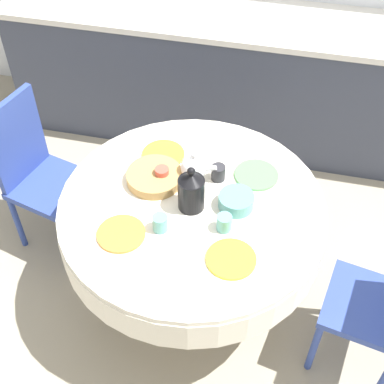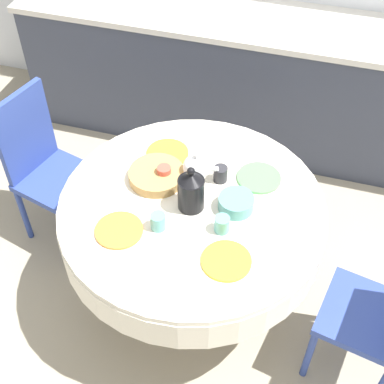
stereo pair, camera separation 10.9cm
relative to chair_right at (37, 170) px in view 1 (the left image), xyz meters
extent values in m
plane|color=#9E937F|center=(0.97, -0.26, -0.54)|extent=(12.00, 12.00, 0.00)
cube|color=#383D4C|center=(0.97, 1.23, -0.08)|extent=(3.20, 0.60, 0.92)
cube|color=beige|center=(0.97, 1.23, 0.40)|extent=(3.24, 0.64, 0.04)
cylinder|color=brown|center=(0.97, -0.26, -0.52)|extent=(0.44, 0.44, 0.04)
cylinder|color=brown|center=(0.97, -0.26, -0.24)|extent=(0.11, 0.11, 0.51)
cylinder|color=silver|center=(0.97, -0.26, 0.10)|extent=(1.30, 1.30, 0.18)
cylinder|color=silver|center=(0.97, -0.26, 0.21)|extent=(1.29, 1.29, 0.03)
cube|color=#2D428E|center=(1.87, -0.43, -0.09)|extent=(0.47, 0.47, 0.04)
cylinder|color=#2D428E|center=(1.66, -0.57, -0.32)|extent=(0.04, 0.04, 0.42)
cylinder|color=#2D428E|center=(1.73, -0.23, -0.32)|extent=(0.04, 0.04, 0.42)
cube|color=#2D428E|center=(0.08, -0.02, -0.09)|extent=(0.49, 0.49, 0.04)
cube|color=#2D428E|center=(-0.10, 0.03, 0.19)|extent=(0.13, 0.38, 0.52)
cylinder|color=#2D428E|center=(0.30, 0.10, -0.32)|extent=(0.04, 0.04, 0.42)
cylinder|color=#2D428E|center=(0.20, -0.24, -0.32)|extent=(0.04, 0.04, 0.42)
cylinder|color=#2D428E|center=(-0.05, 0.19, -0.32)|extent=(0.04, 0.04, 0.42)
cylinder|color=#2D428E|center=(-0.14, -0.15, -0.32)|extent=(0.04, 0.04, 0.42)
cylinder|color=orange|center=(0.69, -0.52, 0.23)|extent=(0.22, 0.22, 0.01)
cylinder|color=#5BA39E|center=(0.86, -0.44, 0.27)|extent=(0.07, 0.07, 0.08)
cylinder|color=yellow|center=(1.21, -0.55, 0.23)|extent=(0.22, 0.22, 0.01)
cylinder|color=#5BA39E|center=(1.14, -0.38, 0.27)|extent=(0.07, 0.07, 0.08)
cylinder|color=yellow|center=(0.74, 0.05, 0.23)|extent=(0.22, 0.22, 0.01)
cylinder|color=#CC4C3D|center=(0.79, -0.14, 0.27)|extent=(0.07, 0.07, 0.08)
cylinder|color=#5BA85B|center=(1.24, 0.00, 0.23)|extent=(0.22, 0.22, 0.01)
cylinder|color=#28282D|center=(1.06, -0.06, 0.27)|extent=(0.07, 0.07, 0.08)
cylinder|color=black|center=(0.97, -0.27, 0.31)|extent=(0.13, 0.13, 0.17)
cone|color=black|center=(0.97, -0.27, 0.42)|extent=(0.11, 0.11, 0.04)
sphere|color=black|center=(0.97, -0.27, 0.45)|extent=(0.04, 0.04, 0.04)
cylinder|color=white|center=(0.94, -0.09, 0.23)|extent=(0.07, 0.07, 0.01)
sphere|color=white|center=(0.94, -0.09, 0.30)|extent=(0.13, 0.13, 0.13)
cylinder|color=white|center=(1.01, -0.09, 0.31)|extent=(0.08, 0.02, 0.05)
sphere|color=white|center=(0.94, -0.09, 0.38)|extent=(0.03, 0.03, 0.03)
cylinder|color=#AD844C|center=(0.75, -0.15, 0.25)|extent=(0.28, 0.28, 0.05)
cylinder|color=#569993|center=(1.17, -0.23, 0.26)|extent=(0.17, 0.17, 0.07)
camera|label=1|loc=(1.35, -1.95, 2.11)|focal=50.00mm
camera|label=2|loc=(1.46, -1.92, 2.11)|focal=50.00mm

